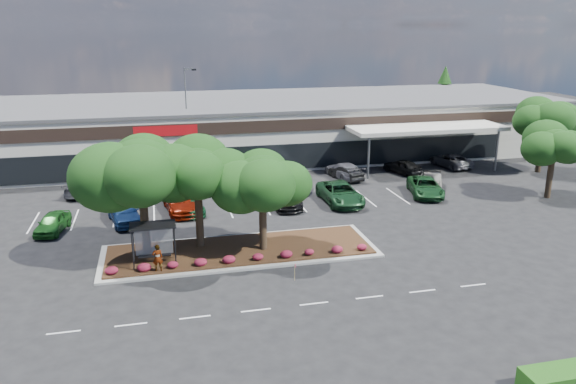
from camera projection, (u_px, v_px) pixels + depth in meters
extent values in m
plane|color=black|center=(283.00, 274.00, 33.93)|extent=(160.00, 160.00, 0.00)
cube|color=silver|center=(217.00, 129.00, 64.76)|extent=(80.00, 20.00, 6.00)
cube|color=#4B4B4D|center=(216.00, 102.00, 63.87)|extent=(80.40, 20.40, 0.30)
cube|color=black|center=(228.00, 128.00, 54.88)|extent=(80.00, 0.25, 1.20)
cube|color=black|center=(229.00, 160.00, 55.79)|extent=(60.00, 0.18, 2.60)
cube|color=#A90C11|center=(166.00, 131.00, 53.48)|extent=(6.00, 0.12, 1.00)
cube|color=silver|center=(427.00, 128.00, 57.16)|extent=(16.00, 5.00, 0.40)
cylinder|color=slate|center=(368.00, 158.00, 54.40)|extent=(0.24, 0.24, 4.20)
cylinder|color=slate|center=(497.00, 151.00, 57.51)|extent=(0.24, 0.24, 4.20)
cube|color=#9C9C97|center=(240.00, 251.00, 37.19)|extent=(18.00, 6.00, 0.15)
cube|color=#462B19|center=(240.00, 250.00, 37.16)|extent=(17.20, 5.20, 0.12)
cube|color=silver|center=(63.00, 332.00, 27.53)|extent=(1.60, 0.12, 0.01)
cube|color=silver|center=(131.00, 325.00, 28.24)|extent=(1.60, 0.12, 0.01)
cube|color=silver|center=(195.00, 317.00, 28.95)|extent=(1.60, 0.12, 0.01)
cube|color=silver|center=(256.00, 310.00, 29.67)|extent=(1.60, 0.12, 0.01)
cube|color=silver|center=(314.00, 303.00, 30.38)|extent=(1.60, 0.12, 0.01)
cube|color=silver|center=(369.00, 297.00, 31.09)|extent=(1.60, 0.12, 0.01)
cube|color=silver|center=(422.00, 291.00, 31.80)|extent=(1.60, 0.12, 0.01)
cube|color=silver|center=(473.00, 285.00, 32.52)|extent=(1.60, 0.12, 0.01)
cube|color=silver|center=(33.00, 222.00, 42.84)|extent=(0.12, 5.00, 0.01)
cube|color=silver|center=(75.00, 219.00, 43.51)|extent=(0.12, 5.00, 0.01)
cube|color=silver|center=(115.00, 216.00, 44.17)|extent=(0.12, 5.00, 0.01)
cube|color=silver|center=(154.00, 214.00, 44.84)|extent=(0.12, 5.00, 0.01)
cube|color=silver|center=(192.00, 211.00, 45.51)|extent=(0.12, 5.00, 0.01)
cube|color=silver|center=(229.00, 208.00, 46.18)|extent=(0.12, 5.00, 0.01)
cube|color=silver|center=(264.00, 206.00, 46.85)|extent=(0.12, 5.00, 0.01)
cube|color=silver|center=(299.00, 203.00, 47.51)|extent=(0.12, 5.00, 0.01)
cube|color=silver|center=(333.00, 201.00, 48.18)|extent=(0.12, 5.00, 0.01)
cube|color=silver|center=(366.00, 198.00, 48.85)|extent=(0.12, 5.00, 0.01)
cube|color=silver|center=(398.00, 196.00, 49.52)|extent=(0.12, 5.00, 0.01)
cube|color=silver|center=(429.00, 194.00, 50.18)|extent=(0.12, 5.00, 0.01)
cylinder|color=black|center=(133.00, 243.00, 34.77)|extent=(0.08, 0.08, 2.50)
cylinder|color=black|center=(174.00, 240.00, 35.32)|extent=(0.08, 0.08, 2.50)
cylinder|color=black|center=(133.00, 251.00, 33.56)|extent=(0.08, 0.08, 2.50)
cylinder|color=black|center=(175.00, 247.00, 34.11)|extent=(0.08, 0.08, 2.50)
cube|color=black|center=(153.00, 225.00, 34.07)|extent=(2.75, 1.55, 0.10)
cube|color=silver|center=(154.00, 239.00, 35.01)|extent=(2.30, 0.03, 2.00)
cube|color=black|center=(155.00, 256.00, 34.90)|extent=(2.00, 0.35, 0.06)
cone|color=#183610|center=(443.00, 97.00, 81.22)|extent=(3.96, 3.96, 9.00)
imported|color=#594C47|center=(158.00, 258.00, 33.57)|extent=(0.66, 0.47, 1.70)
cube|color=#9C9C97|center=(189.00, 166.00, 59.14)|extent=(0.50, 0.50, 0.40)
cylinder|color=slate|center=(187.00, 117.00, 57.66)|extent=(0.14, 0.14, 9.98)
cube|color=slate|center=(189.00, 69.00, 56.34)|extent=(0.91, 0.29, 0.14)
cube|color=black|center=(194.00, 70.00, 56.43)|extent=(0.47, 0.33, 0.18)
cube|color=#9C8451|center=(295.00, 273.00, 32.95)|extent=(0.03, 0.03, 1.04)
cube|color=#EF3F76|center=(295.00, 266.00, 32.84)|extent=(0.02, 0.14, 0.18)
imported|color=#1A571A|center=(53.00, 223.00, 40.72)|extent=(2.49, 4.41, 1.41)
imported|color=navy|center=(124.00, 212.00, 42.66)|extent=(3.04, 5.36, 1.72)
imported|color=#701405|center=(180.00, 201.00, 45.21)|extent=(3.02, 5.99, 1.67)
imported|color=#124523|center=(185.00, 203.00, 45.04)|extent=(3.26, 5.39, 1.46)
imported|color=black|center=(283.00, 197.00, 46.59)|extent=(2.40, 5.51, 1.58)
imported|color=#184C1D|center=(284.00, 188.00, 49.20)|extent=(3.65, 5.77, 1.48)
imported|color=#1A4322|center=(340.00, 193.00, 47.35)|extent=(2.89, 6.15, 1.70)
imported|color=#1A4721|center=(425.00, 187.00, 49.49)|extent=(3.94, 6.04, 1.54)
imported|color=black|center=(432.00, 181.00, 51.58)|extent=(3.30, 4.73, 1.48)
imported|color=#4D4E55|center=(82.00, 186.00, 49.85)|extent=(3.10, 5.45, 1.49)
imported|color=#784704|center=(170.00, 187.00, 49.79)|extent=(3.57, 5.06, 1.36)
imported|color=silver|center=(210.00, 180.00, 51.52)|extent=(3.96, 6.21, 1.60)
imported|color=#1E5516|center=(258.00, 181.00, 51.29)|extent=(2.46, 5.72, 1.64)
imported|color=#A5A9B0|center=(297.00, 180.00, 51.55)|extent=(3.50, 5.42, 1.69)
imported|color=slate|center=(344.00, 170.00, 55.19)|extent=(2.99, 5.52, 1.52)
imported|color=black|center=(346.00, 173.00, 54.50)|extent=(2.55, 4.43, 1.38)
imported|color=black|center=(402.00, 166.00, 56.86)|extent=(3.14, 4.60, 1.45)
imported|color=#4D4D53|center=(451.00, 160.00, 59.37)|extent=(3.24, 5.49, 1.43)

